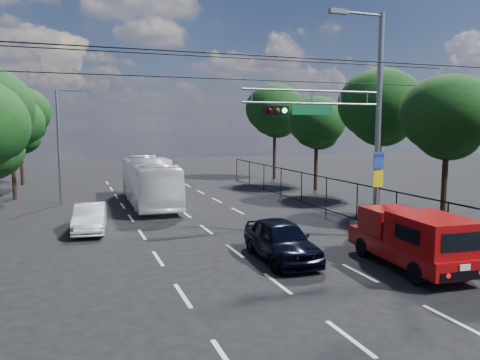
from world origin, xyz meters
name	(u,v)px	position (x,y,z in m)	size (l,w,h in m)	color
ground	(350,338)	(0.00, 0.00, 0.00)	(120.00, 120.00, 0.00)	black
lane_markings	(196,221)	(0.00, 14.00, 0.01)	(6.12, 38.00, 0.01)	beige
signal_mast	(354,117)	(5.28, 7.99, 5.24)	(6.43, 0.39, 9.50)	slate
streetlight_left	(62,140)	(-6.33, 22.00, 3.94)	(2.09, 0.22, 7.08)	slate
utility_wires	(227,64)	(0.00, 8.83, 7.23)	(22.00, 5.04, 0.74)	black
fence_right	(344,199)	(7.60, 12.17, 1.03)	(0.06, 34.03, 2.00)	black
tree_right_b	(447,122)	(11.22, 9.02, 5.06)	(4.50, 4.50, 7.31)	black
tree_right_c	(381,111)	(11.82, 15.02, 5.73)	(5.10, 5.10, 8.29)	black
tree_right_d	(317,125)	(11.42, 22.02, 4.85)	(4.32, 4.32, 7.02)	black
tree_right_e	(275,113)	(11.62, 30.02, 5.94)	(5.28, 5.28, 8.58)	black
tree_left_d	(12,128)	(-9.38, 25.02, 4.72)	(4.20, 4.20, 6.83)	black
tree_left_e	(19,117)	(-9.58, 33.02, 5.53)	(4.92, 4.92, 7.99)	black
red_pickup	(412,238)	(4.99, 3.86, 1.07)	(2.36, 5.50, 2.00)	black
navy_hatchback	(281,240)	(1.19, 6.30, 0.75)	(1.76, 4.38, 1.49)	black
white_bus	(149,181)	(-1.34, 20.14, 1.44)	(2.42, 10.33, 2.88)	silver
white_van	(90,218)	(-5.15, 13.41, 0.64)	(1.35, 3.87, 1.28)	silver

